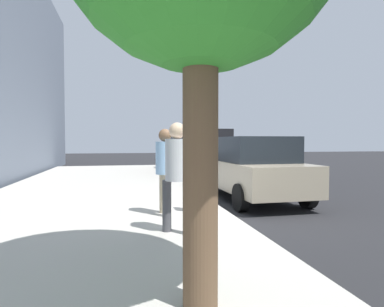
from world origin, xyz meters
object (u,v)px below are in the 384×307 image
at_px(pedestrian_at_meter, 165,164).
at_px(pedestrian_bystander, 177,168).
at_px(parking_meter, 205,165).
at_px(parked_sedan_near, 252,168).
at_px(parked_van_far, 196,149).

relative_size(pedestrian_at_meter, pedestrian_bystander, 0.97).
relative_size(parking_meter, parked_sedan_near, 0.32).
relative_size(parked_sedan_near, parked_van_far, 0.84).
bearing_deg(parking_meter, pedestrian_at_meter, 85.19).
xyz_separation_m(parked_sedan_near, parked_van_far, (7.33, 0.00, 0.36)).
height_order(pedestrian_bystander, parked_sedan_near, pedestrian_bystander).
height_order(parked_sedan_near, parked_van_far, parked_van_far).
relative_size(parking_meter, parked_van_far, 0.27).
bearing_deg(pedestrian_bystander, parked_van_far, 23.39).
xyz_separation_m(parking_meter, pedestrian_at_meter, (0.07, 0.83, 0.01)).
distance_m(parking_meter, pedestrian_bystander, 1.54).
bearing_deg(parked_van_far, pedestrian_at_meter, 163.88).
bearing_deg(pedestrian_at_meter, pedestrian_bystander, -95.59).
distance_m(pedestrian_bystander, parked_sedan_near, 4.34).
bearing_deg(parking_meter, parked_van_far, -11.25).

